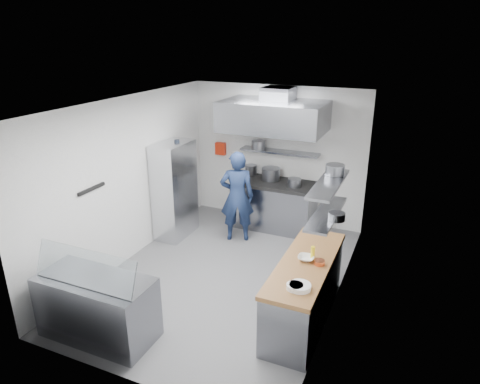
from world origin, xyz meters
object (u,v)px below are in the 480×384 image
at_px(wire_rack, 175,190).
at_px(display_case, 98,307).
at_px(gas_range, 274,206).
at_px(chef, 237,196).

bearing_deg(wire_rack, display_case, -77.68).
height_order(gas_range, chef, chef).
relative_size(wire_rack, display_case, 1.23).
relative_size(chef, wire_rack, 0.94).
xyz_separation_m(wire_rack, display_case, (0.65, -2.99, -0.50)).
distance_m(gas_range, wire_rack, 2.03).
relative_size(gas_range, wire_rack, 0.86).
bearing_deg(display_case, gas_range, 76.61).
distance_m(chef, display_case, 3.36).
bearing_deg(gas_range, display_case, -103.39).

